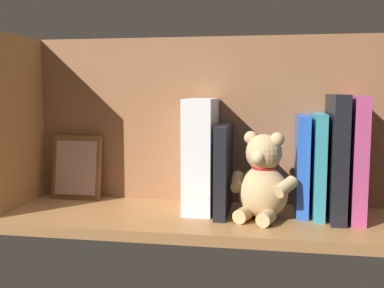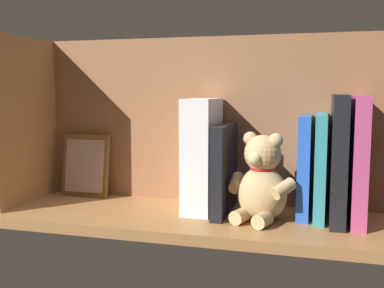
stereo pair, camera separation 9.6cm
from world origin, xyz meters
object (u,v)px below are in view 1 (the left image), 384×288
Objects in this scene: book_0 at (354,157)px; teddy_bear at (263,181)px; dictionary_thick_white at (201,155)px; picture_frame_leaning at (77,167)px.

teddy_bear is at bearing 12.68° from book_0.
book_0 reaches higher than dictionary_thick_white.
teddy_bear is (18.57, 4.18, -4.74)cm from book_0.
book_0 is at bearing 178.94° from dictionary_thick_white.
dictionary_thick_white is at bearing -0.07° from teddy_bear.
book_0 is at bearing 174.71° from picture_frame_leaning.
book_0 is 1.41× the size of teddy_bear.
dictionary_thick_white is at bearing 170.46° from picture_frame_leaning.
dictionary_thick_white is (13.62, -4.78, 4.38)cm from teddy_bear.
book_0 is 1.63× the size of picture_frame_leaning.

